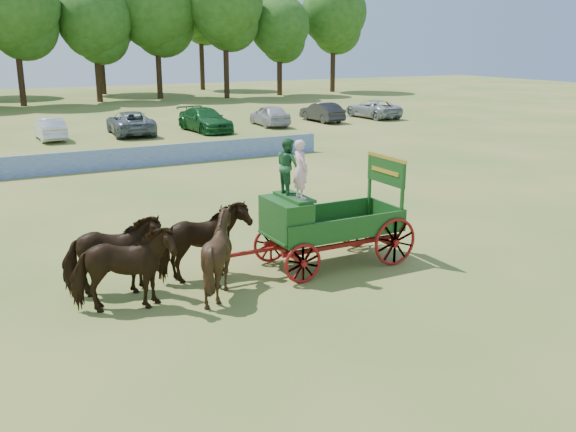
{
  "coord_description": "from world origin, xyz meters",
  "views": [
    {
      "loc": [
        -6.65,
        -13.9,
        6.22
      ],
      "look_at": [
        1.78,
        1.95,
        1.3
      ],
      "focal_mm": 40.0,
      "sensor_mm": 36.0,
      "label": 1
    }
  ],
  "objects": [
    {
      "name": "horse_lead_left",
      "position": [
        -3.41,
        0.4,
        1.05
      ],
      "size": [
        2.67,
        1.67,
        2.09
      ],
      "primitive_type": "imported",
      "rotation": [
        0.0,
        0.0,
        1.34
      ],
      "color": "black",
      "rests_on": "ground"
    },
    {
      "name": "ground",
      "position": [
        0.0,
        0.0,
        0.0
      ],
      "size": [
        160.0,
        160.0,
        0.0
      ],
      "primitive_type": "plane",
      "color": "#9C8846",
      "rests_on": "ground"
    },
    {
      "name": "horse_wheel_left",
      "position": [
        -1.01,
        0.4,
        1.05
      ],
      "size": [
        2.26,
        2.11,
        2.1
      ],
      "primitive_type": "imported",
      "rotation": [
        0.0,
        0.0,
        1.82
      ],
      "color": "black",
      "rests_on": "ground"
    },
    {
      "name": "farm_dray",
      "position": [
        1.95,
        0.98,
        1.63
      ],
      "size": [
        5.99,
        2.0,
        3.73
      ],
      "color": "maroon",
      "rests_on": "ground"
    },
    {
      "name": "horse_lead_right",
      "position": [
        -3.41,
        1.5,
        1.05
      ],
      "size": [
        2.67,
        1.65,
        2.09
      ],
      "primitive_type": "imported",
      "rotation": [
        0.0,
        0.0,
        1.35
      ],
      "color": "black",
      "rests_on": "ground"
    },
    {
      "name": "horse_wheel_right",
      "position": [
        -1.01,
        1.5,
        1.05
      ],
      "size": [
        2.56,
        1.33,
        2.09
      ],
      "primitive_type": "imported",
      "rotation": [
        0.0,
        0.0,
        1.66
      ],
      "color": "black",
      "rests_on": "ground"
    },
    {
      "name": "sponsor_banner",
      "position": [
        -1.0,
        18.0,
        0.53
      ],
      "size": [
        26.0,
        0.08,
        1.05
      ],
      "primitive_type": "cube",
      "color": "#1B3496",
      "rests_on": "ground"
    },
    {
      "name": "parked_cars",
      "position": [
        0.16,
        29.95,
        0.77
      ],
      "size": [
        53.29,
        7.72,
        1.63
      ],
      "color": "silver",
      "rests_on": "ground"
    }
  ]
}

